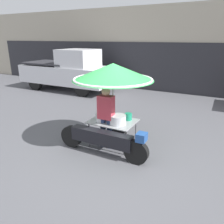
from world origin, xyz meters
TOP-DOWN VIEW (x-y plane):
  - ground_plane at (0.00, 0.00)m, footprint 36.00×36.00m
  - shopfront_building at (0.00, 8.02)m, footprint 28.00×2.06m
  - vendor_motorcycle_cart at (-0.31, 0.57)m, footprint 2.28×1.92m
  - vendor_person at (-0.39, 0.43)m, footprint 0.38×0.22m
  - pickup_truck at (-5.12, 5.06)m, footprint 4.92×1.84m

SIDE VIEW (x-z plane):
  - ground_plane at x=0.00m, z-range 0.00..0.00m
  - vendor_person at x=-0.39m, z-range 0.09..1.63m
  - pickup_truck at x=-5.12m, z-range -0.05..2.03m
  - vendor_motorcycle_cart at x=-0.31m, z-range 0.58..2.65m
  - shopfront_building at x=0.00m, z-range -0.01..4.09m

